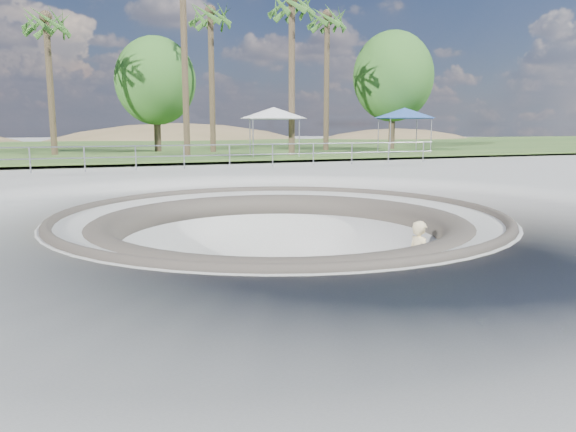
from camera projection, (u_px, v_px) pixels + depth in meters
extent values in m
plane|color=#AEADA8|center=(280.00, 214.00, 12.94)|extent=(180.00, 180.00, 0.00)
torus|color=#AEADA8|center=(280.00, 298.00, 13.26)|extent=(14.00, 14.00, 4.00)
cylinder|color=#AEADA8|center=(280.00, 296.00, 13.25)|extent=(6.60, 6.60, 0.10)
torus|color=#433D36|center=(280.00, 215.00, 12.94)|extent=(10.24, 10.24, 0.24)
torus|color=#433D36|center=(280.00, 234.00, 13.01)|extent=(8.91, 8.91, 0.81)
cube|color=#2E5220|center=(133.00, 148.00, 44.27)|extent=(180.00, 36.00, 0.12)
ellipsoid|color=brown|center=(180.00, 202.00, 72.37)|extent=(61.60, 44.00, 28.60)
ellipsoid|color=brown|center=(395.00, 181.00, 74.03)|extent=(42.00, 30.00, 19.50)
cylinder|color=gray|center=(184.00, 145.00, 23.82)|extent=(25.00, 0.05, 0.05)
cylinder|color=gray|center=(184.00, 156.00, 23.89)|extent=(25.00, 0.05, 0.05)
cube|color=brown|center=(418.00, 299.00, 12.65)|extent=(0.80, 0.37, 0.02)
cylinder|color=#B7B8BC|center=(418.00, 300.00, 12.65)|extent=(0.07, 0.16, 0.03)
cylinder|color=#B7B8BC|center=(418.00, 300.00, 12.65)|extent=(0.07, 0.16, 0.03)
cylinder|color=white|center=(418.00, 300.00, 12.65)|extent=(0.06, 0.04, 0.06)
cylinder|color=white|center=(418.00, 300.00, 12.65)|extent=(0.06, 0.04, 0.06)
cylinder|color=white|center=(418.00, 300.00, 12.65)|extent=(0.06, 0.04, 0.06)
cylinder|color=white|center=(418.00, 300.00, 12.65)|extent=(0.06, 0.04, 0.06)
imported|color=beige|center=(419.00, 260.00, 12.50)|extent=(0.44, 0.66, 1.77)
cylinder|color=gray|center=(259.00, 139.00, 30.33)|extent=(0.06, 0.06, 2.00)
cylinder|color=gray|center=(303.00, 138.00, 31.22)|extent=(0.06, 0.06, 2.00)
cylinder|color=gray|center=(246.00, 138.00, 32.68)|extent=(0.06, 0.06, 2.00)
cylinder|color=gray|center=(287.00, 137.00, 33.57)|extent=(0.06, 0.06, 2.00)
cube|color=silver|center=(274.00, 118.00, 31.77)|extent=(3.28, 3.28, 0.08)
cone|color=silver|center=(274.00, 113.00, 31.72)|extent=(5.26, 5.26, 0.64)
cylinder|color=gray|center=(397.00, 136.00, 34.37)|extent=(0.06, 0.06, 2.06)
cylinder|color=gray|center=(433.00, 136.00, 35.29)|extent=(0.06, 0.06, 2.06)
cylinder|color=gray|center=(376.00, 136.00, 36.79)|extent=(0.06, 0.06, 2.06)
cylinder|color=gray|center=(410.00, 135.00, 37.71)|extent=(0.06, 0.06, 2.06)
cube|color=#2A4E99|center=(404.00, 118.00, 35.86)|extent=(3.40, 3.40, 0.08)
cone|color=#2A4E99|center=(405.00, 113.00, 35.81)|extent=(5.41, 5.41, 0.66)
cylinder|color=brown|center=(50.00, 87.00, 32.31)|extent=(0.36, 0.36, 7.98)
cylinder|color=brown|center=(184.00, 53.00, 31.50)|extent=(0.36, 0.36, 11.62)
cylinder|color=brown|center=(212.00, 83.00, 35.63)|extent=(0.36, 0.36, 8.97)
cylinder|color=brown|center=(292.00, 79.00, 31.91)|extent=(0.36, 0.36, 8.87)
cylinder|color=brown|center=(327.00, 84.00, 38.17)|extent=(0.36, 0.36, 9.22)
cylinder|color=brown|center=(157.00, 120.00, 36.60)|extent=(0.44, 0.44, 4.34)
ellipsoid|color=#386A24|center=(156.00, 81.00, 36.20)|extent=(5.18, 4.71, 5.65)
cylinder|color=brown|center=(392.00, 116.00, 40.31)|extent=(0.44, 0.44, 4.89)
ellipsoid|color=#386A24|center=(393.00, 76.00, 39.85)|extent=(5.84, 5.31, 6.37)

